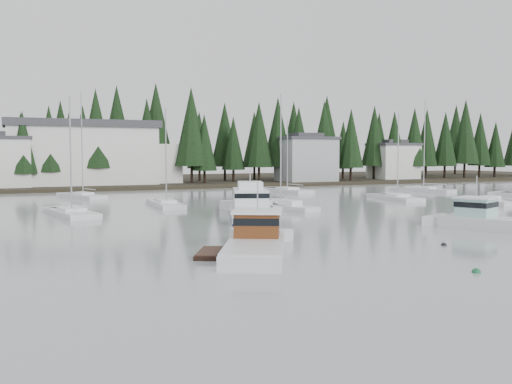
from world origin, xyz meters
The scene contains 21 objects.
ground centered at (0.00, 0.00, 0.00)m, with size 260.00×260.00×0.00m, color gray.
far_shore_land centered at (0.00, 97.00, 0.00)m, with size 240.00×54.00×1.00m, color black.
conifer_treeline centered at (0.00, 86.00, 0.00)m, with size 200.00×22.00×20.00m, color black, non-canonical shape.
house_west centered at (-18.00, 79.00, 4.65)m, with size 9.54×7.42×8.75m.
house_east_a centered at (36.00, 78.00, 4.90)m, with size 10.60×8.48×9.25m.
house_east_b centered at (58.00, 80.00, 4.40)m, with size 9.54×7.42×8.25m.
harbor_inn centered at (-2.96, 82.34, 5.78)m, with size 29.50×11.50×10.90m.
lobster_boat_brown centered at (-3.88, 10.30, 0.53)m, with size 7.18×9.80×4.65m.
cabin_cruiser_center centered at (3.25, 27.83, 0.75)m, with size 7.26×12.15×4.99m.
lobster_boat_teal centered at (17.06, 13.22, 0.55)m, with size 5.96×8.78×4.62m.
sailboat_0 centered at (21.63, 57.26, 0.05)m, with size 4.30×10.20×11.20m.
sailboat_4 centered at (10.37, 36.27, 0.07)m, with size 5.30×9.29×12.73m.
sailboat_5 centered at (-1.04, 41.11, 0.06)m, with size 2.81×8.24×11.16m.
sailboat_6 centered at (-11.36, 35.77, 0.06)m, with size 4.38×8.90×11.61m.
sailboat_7 centered at (27.80, 38.86, 0.06)m, with size 3.57×8.67×11.43m.
sailboat_9 centered at (41.58, 50.52, 0.08)m, with size 4.58×10.38×14.66m.
sailboat_10 centered at (-7.89, 57.48, 0.09)m, with size 5.19×8.92×14.10m.
runabout_1 centered at (9.60, 32.51, 0.13)m, with size 3.97×6.90×1.42m.
runabout_2 centered at (33.29, 29.17, 0.13)m, with size 2.76×5.34×1.42m.
mooring_buoy_green centered at (4.06, 1.55, 0.00)m, with size 0.43×0.43×0.43m, color #145933.
mooring_buoy_dark centered at (8.29, 8.57, 0.00)m, with size 0.37×0.37×0.37m, color black.
Camera 1 is at (-16.51, -19.18, 5.72)m, focal length 40.00 mm.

